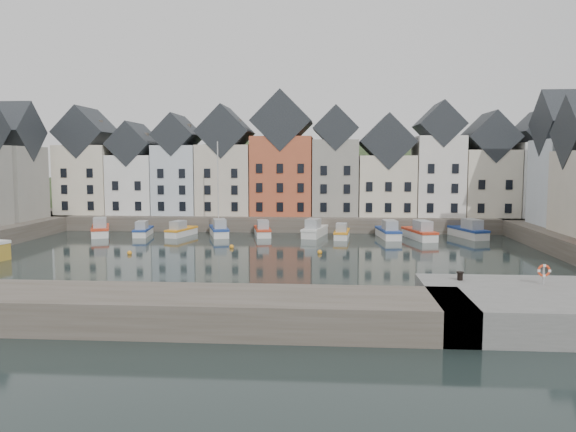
# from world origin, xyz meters

# --- Properties ---
(ground) EXTENTS (260.00, 260.00, 0.00)m
(ground) POSITION_xyz_m (0.00, 0.00, 0.00)
(ground) COLOR black
(ground) RESTS_ON ground
(far_quay) EXTENTS (90.00, 16.00, 2.00)m
(far_quay) POSITION_xyz_m (0.00, 30.00, 1.00)
(far_quay) COLOR #4B4439
(far_quay) RESTS_ON ground
(near_wall) EXTENTS (50.00, 6.00, 2.00)m
(near_wall) POSITION_xyz_m (-10.00, -22.00, 1.00)
(near_wall) COLOR #4B4439
(near_wall) RESTS_ON ground
(hillside) EXTENTS (153.60, 70.40, 64.00)m
(hillside) POSITION_xyz_m (0.02, 56.00, -17.96)
(hillside) COLOR black
(hillside) RESTS_ON ground
(far_terrace) EXTENTS (72.37, 8.16, 17.78)m
(far_terrace) POSITION_xyz_m (3.21, 28.00, 8.88)
(far_terrace) COLOR beige
(far_terrace) RESTS_ON far_quay
(mooring_buoys) EXTENTS (20.50, 5.50, 0.50)m
(mooring_buoys) POSITION_xyz_m (-4.00, 5.33, 0.15)
(mooring_buoys) COLOR orange
(mooring_buoys) RESTS_ON ground
(boat_a) EXTENTS (4.57, 7.31, 2.69)m
(boat_a) POSITION_xyz_m (-23.12, 17.29, 0.80)
(boat_a) COLOR silver
(boat_a) RESTS_ON ground
(boat_b) EXTENTS (2.54, 5.89, 2.19)m
(boat_b) POSITION_xyz_m (-17.53, 17.71, 0.65)
(boat_b) COLOR silver
(boat_b) RESTS_ON ground
(boat_c) EXTENTS (3.17, 6.16, 2.26)m
(boat_c) POSITION_xyz_m (-12.45, 17.76, 0.67)
(boat_c) COLOR silver
(boat_c) RESTS_ON ground
(boat_d) EXTENTS (3.85, 6.88, 12.57)m
(boat_d) POSITION_xyz_m (-7.44, 18.22, 0.82)
(boat_d) COLOR silver
(boat_d) RESTS_ON ground
(boat_e) EXTENTS (3.03, 6.37, 2.35)m
(boat_e) POSITION_xyz_m (-1.77, 18.73, 0.70)
(boat_e) COLOR silver
(boat_e) RESTS_ON ground
(boat_f) EXTENTS (3.48, 7.08, 2.61)m
(boat_f) POSITION_xyz_m (5.06, 18.72, 0.78)
(boat_f) COLOR silver
(boat_f) RESTS_ON ground
(boat_g) EXTENTS (2.22, 5.77, 2.17)m
(boat_g) POSITION_xyz_m (8.58, 17.21, 0.65)
(boat_g) COLOR silver
(boat_g) RESTS_ON ground
(boat_h) EXTENTS (2.87, 6.95, 2.59)m
(boat_h) POSITION_xyz_m (14.52, 17.82, 0.77)
(boat_h) COLOR silver
(boat_h) RESTS_ON ground
(boat_i) EXTENTS (3.77, 7.30, 2.68)m
(boat_i) POSITION_xyz_m (18.38, 16.97, 0.80)
(boat_i) COLOR silver
(boat_i) RESTS_ON ground
(boat_j) EXTENTS (4.20, 7.32, 2.69)m
(boat_j) POSITION_xyz_m (24.83, 19.02, 0.80)
(boat_j) COLOR silver
(boat_j) RESTS_ON ground
(mooring_bollard) EXTENTS (0.48, 0.48, 0.56)m
(mooring_bollard) POSITION_xyz_m (15.61, -17.02, 2.31)
(mooring_bollard) COLOR black
(mooring_bollard) RESTS_ON near_quay
(life_ring_post) EXTENTS (0.80, 0.17, 1.30)m
(life_ring_post) POSITION_xyz_m (20.57, -17.97, 2.86)
(life_ring_post) COLOR gray
(life_ring_post) RESTS_ON near_quay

